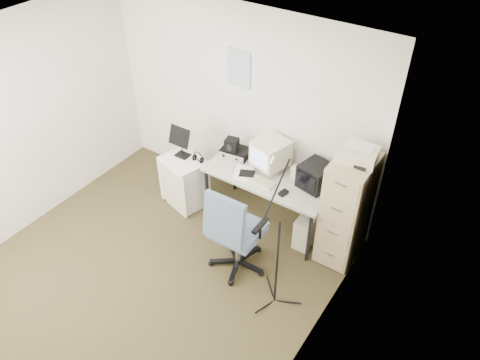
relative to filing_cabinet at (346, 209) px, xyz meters
The scene contains 23 objects.
floor 2.26m from the filing_cabinet, 136.87° to the right, with size 3.60×3.60×0.01m, color #2F2916.
ceiling 2.85m from the filing_cabinet, 136.87° to the right, with size 3.60×3.60×0.01m, color white.
wall_back 1.72m from the filing_cabinet, 168.55° to the left, with size 3.60×0.02×2.50m, color white.
wall_left 3.74m from the filing_cabinet, 156.35° to the right, with size 0.02×3.60×2.50m, color white.
wall_right 1.61m from the filing_cabinet, 81.54° to the right, with size 0.02×3.60×2.50m, color white.
wall_calendar 1.97m from the filing_cabinet, 169.10° to the left, with size 0.30×0.02×0.44m, color white.
filing_cabinet is the anchor object (origin of this frame).
printer 0.73m from the filing_cabinet, 90.00° to the left, with size 0.39×0.27×0.15m, color beige.
desk 0.99m from the filing_cabinet, behind, with size 1.50×0.70×0.73m, color beige.
crt_monitor 1.05m from the filing_cabinet, behind, with size 0.35×0.36×0.38m, color beige.
crt_tv 0.49m from the filing_cabinet, 169.56° to the left, with size 0.31×0.33×0.28m, color black.
desk_speaker 0.71m from the filing_cabinet, behind, with size 0.08×0.08×0.15m, color beige.
keyboard 1.03m from the filing_cabinet, 168.04° to the right, with size 0.41×0.15×0.02m, color beige.
mouse 0.70m from the filing_cabinet, 159.66° to the right, with size 0.07×0.11×0.03m, color black.
radio_receiver 1.50m from the filing_cabinet, behind, with size 0.34×0.24×0.10m, color black.
radio_speaker 1.54m from the filing_cabinet, behind, with size 0.15×0.14×0.15m, color black.
papers 1.22m from the filing_cabinet, behind, with size 0.22×0.29×0.02m, color white.
pc_tower 0.60m from the filing_cabinet, behind, with size 0.19×0.43×0.40m, color beige.
office_chair 1.19m from the filing_cabinet, 136.34° to the right, with size 0.65×0.65×1.13m, color slate.
side_cart 2.09m from the filing_cabinet, behind, with size 0.53×0.42×0.66m, color white.
music_stand 2.12m from the filing_cabinet, behind, with size 0.29×0.15×0.42m, color black.
headphones 1.88m from the filing_cabinet, behind, with size 0.14×0.14×0.03m, color black.
mic_stand 1.06m from the filing_cabinet, 104.74° to the right, with size 0.02×0.02×1.47m, color black.
Camera 1 is at (2.71, -2.28, 4.04)m, focal length 35.00 mm.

